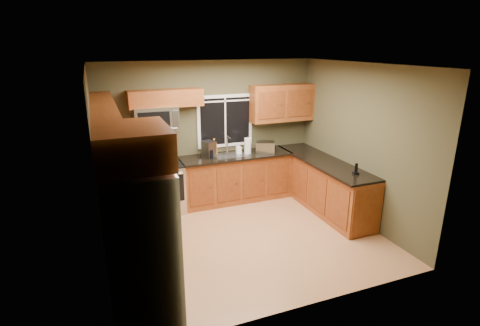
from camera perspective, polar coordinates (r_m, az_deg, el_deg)
floor at (r=6.17m, az=0.77°, el=-11.22°), size 4.20×4.20×0.00m
ceiling at (r=5.40m, az=0.89°, el=14.70°), size 4.20×4.20×0.00m
back_wall at (r=7.28m, az=-4.55°, el=4.70°), size 4.20×0.00×4.20m
front_wall at (r=4.13m, az=10.34°, el=-5.92°), size 4.20×0.00×4.20m
left_wall at (r=5.26m, az=-20.91°, el=-1.61°), size 0.00×3.60×3.60m
right_wall at (r=6.69m, az=17.74°, el=2.73°), size 0.00×3.60×3.60m
window at (r=7.31m, az=-2.28°, el=6.42°), size 1.12×0.03×1.02m
base_cabinets_left at (r=6.03m, az=-17.21°, el=-7.97°), size 0.60×2.65×0.90m
countertop_left at (r=5.85m, az=-17.39°, el=-3.79°), size 0.65×2.65×0.04m
base_cabinets_back at (r=7.39m, az=-0.61°, el=-2.32°), size 2.17×0.60×0.90m
countertop_back at (r=7.22m, az=-0.56°, el=1.12°), size 2.17×0.65×0.04m
base_cabinets_peninsula at (r=7.20m, az=12.53°, el=-3.32°), size 0.60×2.52×0.90m
countertop_peninsula at (r=7.04m, az=12.58°, el=0.24°), size 0.65×2.50×0.04m
upper_cabinets_left at (r=5.58m, az=-19.91°, el=5.04°), size 0.33×2.65×0.72m
upper_cabinets_back_left at (r=6.80m, az=-11.24°, el=9.66°), size 1.30×0.33×0.30m
upper_cabinets_back_right at (r=7.58m, az=6.41°, el=9.09°), size 1.30×0.33×0.72m
upper_cabinet_over_fridge at (r=3.83m, az=-16.18°, el=2.55°), size 0.72×0.90×0.38m
refrigerator at (r=4.25m, az=-14.84°, el=-12.29°), size 0.74×0.90×1.80m
range at (r=7.01m, az=-11.82°, el=-3.71°), size 0.76×0.69×0.94m
microwave at (r=6.79m, az=-12.69°, el=6.65°), size 0.76×0.41×0.42m
sink at (r=7.19m, az=-1.46°, el=1.31°), size 0.60×0.42×0.36m
toaster_oven at (r=7.33m, az=3.85°, el=2.41°), size 0.44×0.40×0.22m
coffee_maker at (r=7.03m, az=-4.75°, el=2.01°), size 0.26×0.30×0.31m
kettle at (r=7.09m, az=-4.25°, el=2.05°), size 0.21×0.21×0.29m
paper_towel_roll at (r=7.25m, az=1.19°, el=2.63°), size 0.14×0.14×0.34m
soap_bottle_a at (r=7.15m, az=-3.95°, el=2.43°), size 0.16×0.16×0.33m
soap_bottle_b at (r=7.25m, az=-0.22°, el=2.24°), size 0.11×0.11×0.21m
soap_bottle_c at (r=7.22m, az=-4.77°, el=1.92°), size 0.13×0.13×0.17m
cordless_phone at (r=6.41m, az=17.25°, el=-1.16°), size 0.10×0.10×0.19m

